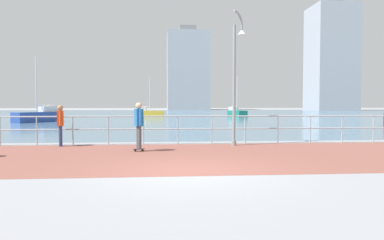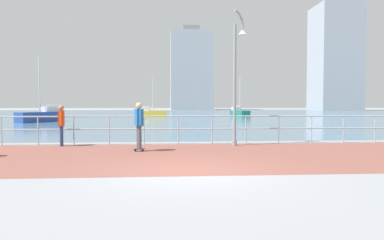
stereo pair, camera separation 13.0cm
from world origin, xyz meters
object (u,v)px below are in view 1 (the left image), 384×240
sailboat_teal (237,113)px  bystander (60,122)px  lamppost (236,71)px  sailboat_white (149,113)px  skateboarder (139,122)px  sailboat_ivory (38,116)px

sailboat_teal → bystander: bearing=-112.7°
lamppost → sailboat_white: bearing=97.7°
skateboarder → bystander: skateboarder is taller
lamppost → skateboarder: lamppost is taller
sailboat_white → lamppost: bearing=-82.3°
lamppost → sailboat_white: (-4.62, 34.11, -2.48)m
lamppost → skateboarder: bearing=-156.1°
skateboarder → sailboat_teal: 36.43m
skateboarder → sailboat_ivory: sailboat_ivory is taller
skateboarder → bystander: bearing=150.0°
sailboat_ivory → sailboat_teal: sailboat_ivory is taller
sailboat_white → bystander: bearing=-93.9°
sailboat_white → sailboat_ivory: bearing=-124.7°
sailboat_ivory → sailboat_teal: (21.17, 12.93, -0.06)m
sailboat_teal → sailboat_white: (-11.54, 0.96, -0.03)m
sailboat_teal → sailboat_ivory: bearing=-148.6°
skateboarder → sailboat_teal: size_ratio=0.31×
skateboarder → sailboat_ivory: size_ratio=0.28×
lamppost → bystander: (-6.91, 0.14, -2.02)m
skateboarder → bystander: size_ratio=1.05×
bystander → sailboat_teal: 35.79m
sailboat_white → sailboat_teal: bearing=-4.8°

